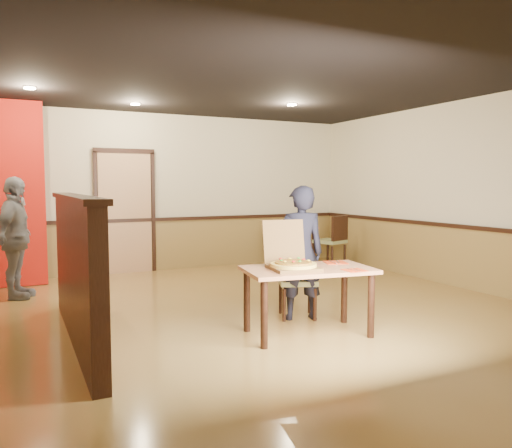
# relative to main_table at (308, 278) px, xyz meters

# --- Properties ---
(floor) EXTENTS (7.00, 7.00, 0.00)m
(floor) POSITION_rel_main_table_xyz_m (-0.16, 1.01, -0.59)
(floor) COLOR #A37D3F
(floor) RESTS_ON ground
(ceiling) EXTENTS (7.00, 7.00, 0.00)m
(ceiling) POSITION_rel_main_table_xyz_m (-0.16, 1.01, 2.21)
(ceiling) COLOR black
(ceiling) RESTS_ON wall_back
(wall_back) EXTENTS (7.00, 0.00, 7.00)m
(wall_back) POSITION_rel_main_table_xyz_m (-0.16, 4.51, 0.81)
(wall_back) COLOR beige
(wall_back) RESTS_ON floor
(wall_right) EXTENTS (0.00, 7.00, 7.00)m
(wall_right) POSITION_rel_main_table_xyz_m (3.34, 1.01, 0.81)
(wall_right) COLOR beige
(wall_right) RESTS_ON floor
(wainscot_back) EXTENTS (7.00, 0.04, 0.90)m
(wainscot_back) POSITION_rel_main_table_xyz_m (-0.16, 4.48, -0.14)
(wainscot_back) COLOR olive
(wainscot_back) RESTS_ON floor
(chair_rail_back) EXTENTS (7.00, 0.06, 0.06)m
(chair_rail_back) POSITION_rel_main_table_xyz_m (-0.16, 4.46, 0.33)
(chair_rail_back) COLOR black
(chair_rail_back) RESTS_ON wall_back
(wainscot_right) EXTENTS (0.04, 7.00, 0.90)m
(wainscot_right) POSITION_rel_main_table_xyz_m (3.31, 1.01, -0.14)
(wainscot_right) COLOR olive
(wainscot_right) RESTS_ON floor
(chair_rail_right) EXTENTS (0.06, 7.00, 0.06)m
(chair_rail_right) POSITION_rel_main_table_xyz_m (3.29, 1.01, 0.33)
(chair_rail_right) COLOR black
(chair_rail_right) RESTS_ON wall_right
(back_door) EXTENTS (0.90, 0.06, 2.10)m
(back_door) POSITION_rel_main_table_xyz_m (-0.96, 4.47, 0.46)
(back_door) COLOR tan
(back_door) RESTS_ON wall_back
(booth_partition) EXTENTS (0.20, 3.10, 1.44)m
(booth_partition) POSITION_rel_main_table_xyz_m (-2.16, 0.81, 0.15)
(booth_partition) COLOR black
(booth_partition) RESTS_ON floor
(spot_a) EXTENTS (0.14, 0.14, 0.02)m
(spot_a) POSITION_rel_main_table_xyz_m (-2.46, 2.81, 2.19)
(spot_a) COLOR #FFE7B2
(spot_a) RESTS_ON ceiling
(spot_b) EXTENTS (0.14, 0.14, 0.02)m
(spot_b) POSITION_rel_main_table_xyz_m (-0.96, 3.51, 2.19)
(spot_b) COLOR #FFE7B2
(spot_b) RESTS_ON ceiling
(spot_c) EXTENTS (0.14, 0.14, 0.02)m
(spot_c) POSITION_rel_main_table_xyz_m (1.24, 2.51, 2.19)
(spot_c) COLOR #FFE7B2
(spot_c) RESTS_ON ceiling
(main_table) EXTENTS (1.39, 0.92, 0.69)m
(main_table) POSITION_rel_main_table_xyz_m (0.00, 0.00, 0.00)
(main_table) COLOR #C17C51
(main_table) RESTS_ON floor
(diner_chair) EXTENTS (0.55, 0.55, 0.86)m
(diner_chair) POSITION_rel_main_table_xyz_m (0.27, 0.68, -0.12)
(diner_chair) COLOR olive
(diner_chair) RESTS_ON floor
(side_chair_left) EXTENTS (0.61, 0.61, 0.88)m
(side_chair_left) POSITION_rel_main_table_xyz_m (1.69, 3.41, -0.11)
(side_chair_left) COLOR olive
(side_chair_left) RESTS_ON floor
(side_chair_right) EXTENTS (0.61, 0.61, 0.97)m
(side_chair_right) POSITION_rel_main_table_xyz_m (2.65, 3.39, -0.06)
(side_chair_right) COLOR olive
(side_chair_right) RESTS_ON floor
(side_table) EXTENTS (0.83, 0.83, 0.73)m
(side_table) POSITION_rel_main_table_xyz_m (2.18, 4.01, -0.03)
(side_table) COLOR #C17C51
(side_table) RESTS_ON floor
(diner) EXTENTS (0.64, 0.50, 1.53)m
(diner) POSITION_rel_main_table_xyz_m (0.23, 0.55, 0.18)
(diner) COLOR black
(diner) RESTS_ON floor
(passerby) EXTENTS (0.70, 1.05, 1.65)m
(passerby) POSITION_rel_main_table_xyz_m (-2.69, 3.11, 0.24)
(passerby) COLOR gray
(passerby) RESTS_ON floor
(pizza_box) EXTENTS (0.52, 0.59, 0.48)m
(pizza_box) POSITION_rel_main_table_xyz_m (-0.18, 0.03, 0.17)
(pizza_box) COLOR brown
(pizza_box) RESTS_ON main_table
(pizza) EXTENTS (0.47, 0.47, 0.03)m
(pizza) POSITION_rel_main_table_xyz_m (-0.19, -0.02, 0.16)
(pizza) COLOR #F1CF57
(pizza) RESTS_ON pizza_box
(napkin_near) EXTENTS (0.22, 0.22, 0.01)m
(napkin_near) POSITION_rel_main_table_xyz_m (0.33, -0.33, 0.11)
(napkin_near) COLOR red
(napkin_near) RESTS_ON main_table
(napkin_far) EXTENTS (0.29, 0.29, 0.01)m
(napkin_far) POSITION_rel_main_table_xyz_m (0.45, 0.16, 0.11)
(napkin_far) COLOR red
(napkin_far) RESTS_ON main_table
(condiment) EXTENTS (0.06, 0.06, 0.16)m
(condiment) POSITION_rel_main_table_xyz_m (2.12, 3.91, 0.22)
(condiment) COLOR brown
(condiment) RESTS_ON side_table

